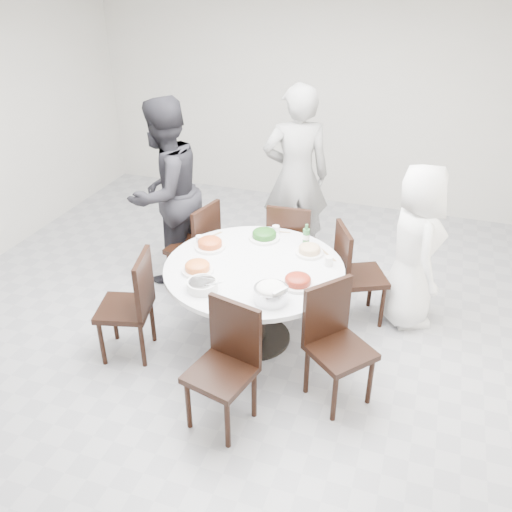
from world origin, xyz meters
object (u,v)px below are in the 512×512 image
(chair_ne, at_px, (361,274))
(chair_se, at_px, (341,349))
(dining_table, at_px, (254,303))
(soup_bowl, at_px, (202,285))
(chair_s, at_px, (220,371))
(diner_middle, at_px, (296,177))
(chair_nw, at_px, (192,246))
(rice_bowl, at_px, (271,294))
(chair_sw, at_px, (124,306))
(diner_left, at_px, (165,193))
(beverage_bottle, at_px, (306,235))
(chair_n, at_px, (291,244))
(diner_right, at_px, (415,247))

(chair_ne, xyz_separation_m, chair_se, (0.03, -1.10, 0.00))
(dining_table, distance_m, soup_bowl, 0.67)
(dining_table, bearing_deg, chair_s, -84.69)
(diner_middle, bearing_deg, chair_nw, 25.98)
(chair_se, relative_size, rice_bowl, 3.64)
(chair_ne, xyz_separation_m, chair_sw, (-1.77, -1.13, 0.00))
(chair_ne, bearing_deg, diner_left, 59.07)
(chair_sw, bearing_deg, chair_nw, 160.59)
(chair_se, bearing_deg, diner_left, 98.27)
(chair_nw, bearing_deg, beverage_bottle, 96.57)
(dining_table, height_order, chair_sw, chair_sw)
(chair_se, bearing_deg, chair_nw, 97.25)
(chair_s, relative_size, soup_bowl, 3.98)
(rice_bowl, distance_m, soup_bowl, 0.55)
(chair_ne, bearing_deg, chair_sw, 96.22)
(chair_nw, distance_m, beverage_bottle, 1.24)
(chair_s, distance_m, rice_bowl, 0.68)
(chair_ne, bearing_deg, soup_bowl, 108.59)
(diner_middle, height_order, diner_left, diner_middle)
(chair_s, xyz_separation_m, chair_se, (0.75, 0.51, 0.00))
(chair_nw, height_order, chair_s, same)
(chair_ne, bearing_deg, chair_n, 38.19)
(chair_nw, xyz_separation_m, chair_s, (0.95, -1.61, 0.00))
(chair_nw, distance_m, chair_s, 1.87)
(diner_middle, distance_m, rice_bowl, 2.00)
(diner_right, relative_size, rice_bowl, 5.83)
(beverage_bottle, bearing_deg, chair_s, -98.64)
(diner_middle, bearing_deg, beverage_bottle, 86.64)
(chair_n, bearing_deg, diner_right, 165.85)
(diner_right, height_order, rice_bowl, diner_right)
(soup_bowl, height_order, beverage_bottle, beverage_bottle)
(chair_sw, xyz_separation_m, diner_middle, (0.90, 2.05, 0.49))
(chair_nw, xyz_separation_m, beverage_bottle, (1.18, -0.12, 0.38))
(dining_table, bearing_deg, soup_bowl, -119.65)
(chair_nw, height_order, diner_right, diner_right)
(chair_sw, bearing_deg, chair_s, 50.93)
(chair_s, distance_m, beverage_bottle, 1.55)
(chair_se, relative_size, diner_right, 0.62)
(chair_s, bearing_deg, chair_ne, 79.45)
(chair_nw, height_order, beverage_bottle, beverage_bottle)
(chair_n, xyz_separation_m, chair_sw, (-1.02, -1.49, 0.00))
(chair_ne, distance_m, soup_bowl, 1.55)
(chair_se, bearing_deg, chair_ne, 41.43)
(rice_bowl, xyz_separation_m, soup_bowl, (-0.55, -0.02, -0.02))
(diner_right, xyz_separation_m, diner_left, (-2.43, 0.03, 0.18))
(diner_middle, distance_m, diner_left, 1.37)
(chair_n, distance_m, chair_s, 1.97)
(chair_sw, height_order, rice_bowl, chair_sw)
(chair_n, relative_size, chair_nw, 1.00)
(diner_middle, bearing_deg, chair_sw, 43.13)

